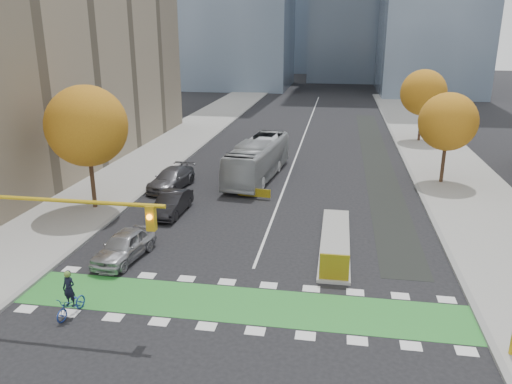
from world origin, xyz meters
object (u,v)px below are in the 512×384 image
(parked_car_b, at_px, (172,203))
(tree_east_far, at_px, (423,93))
(tree_west, at_px, (87,126))
(tree_east_near, at_px, (448,122))
(hazard_board, at_px, (334,267))
(traffic_signal_west, at_px, (34,224))
(bus, at_px, (258,159))
(cyclist, at_px, (71,301))
(parked_car_a, at_px, (124,246))
(parked_car_c, at_px, (171,179))

(parked_car_b, bearing_deg, tree_east_far, 55.28)
(tree_east_far, height_order, parked_car_b, tree_east_far)
(tree_west, distance_m, tree_east_near, 26.01)
(hazard_board, distance_m, tree_west, 18.44)
(traffic_signal_west, xyz_separation_m, bus, (5.48, 21.78, -2.48))
(tree_east_far, xyz_separation_m, cyclist, (-19.29, -38.50, -4.56))
(tree_east_near, bearing_deg, bus, -177.12)
(traffic_signal_west, height_order, parked_car_a, traffic_signal_west)
(parked_car_b, relative_size, parked_car_c, 0.86)
(bus, bearing_deg, tree_west, -129.29)
(parked_car_a, bearing_deg, parked_car_c, 104.91)
(tree_east_near, relative_size, parked_car_b, 1.59)
(hazard_board, xyz_separation_m, traffic_signal_west, (-11.93, -4.71, 3.23))
(hazard_board, height_order, parked_car_b, parked_car_b)
(tree_east_far, relative_size, parked_car_c, 1.47)
(bus, xyz_separation_m, parked_car_b, (-4.14, -9.35, -0.82))
(hazard_board, distance_m, parked_car_a, 10.86)
(traffic_signal_west, relative_size, parked_car_a, 1.94)
(hazard_board, relative_size, bus, 0.13)
(parked_car_c, bearing_deg, tree_west, -116.13)
(tree_east_far, xyz_separation_m, parked_car_c, (-20.93, -20.73, -4.49))
(tree_east_near, bearing_deg, cyclist, -129.86)
(tree_east_near, xyz_separation_m, cyclist, (-18.79, -22.50, -4.18))
(tree_west, height_order, tree_east_near, tree_west)
(tree_west, xyz_separation_m, traffic_signal_west, (4.07, -12.51, -1.58))
(parked_car_b, height_order, parked_car_c, parked_car_c)
(traffic_signal_west, height_order, parked_car_b, traffic_signal_west)
(cyclist, bearing_deg, tree_east_near, 59.53)
(tree_west, bearing_deg, bus, 44.14)
(cyclist, bearing_deg, hazard_board, 32.93)
(tree_east_near, xyz_separation_m, parked_car_a, (-18.83, -17.00, -4.12))
(parked_car_a, bearing_deg, cyclist, -82.01)
(tree_east_far, height_order, parked_car_a, tree_east_far)
(tree_west, relative_size, parked_car_a, 1.87)
(hazard_board, relative_size, tree_east_near, 0.20)
(parked_car_a, relative_size, parked_car_b, 0.99)
(cyclist, height_order, parked_car_b, cyclist)
(hazard_board, relative_size, parked_car_b, 0.31)
(bus, height_order, parked_car_b, bus)
(tree_east_far, xyz_separation_m, traffic_signal_west, (-20.43, -38.51, -1.21))
(hazard_board, xyz_separation_m, tree_east_near, (8.00, 17.80, 4.06))
(tree_west, bearing_deg, hazard_board, -25.99)
(traffic_signal_west, height_order, parked_car_c, traffic_signal_west)
(cyclist, bearing_deg, parked_car_c, 104.66)
(hazard_board, bearing_deg, cyclist, -156.46)
(tree_east_far, height_order, bus, tree_east_far)
(tree_east_near, distance_m, parked_car_b, 21.55)
(hazard_board, xyz_separation_m, cyclist, (-10.79, -4.70, -0.12))
(cyclist, xyz_separation_m, bus, (4.34, 21.77, 0.88))
(traffic_signal_west, bearing_deg, tree_west, 108.02)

